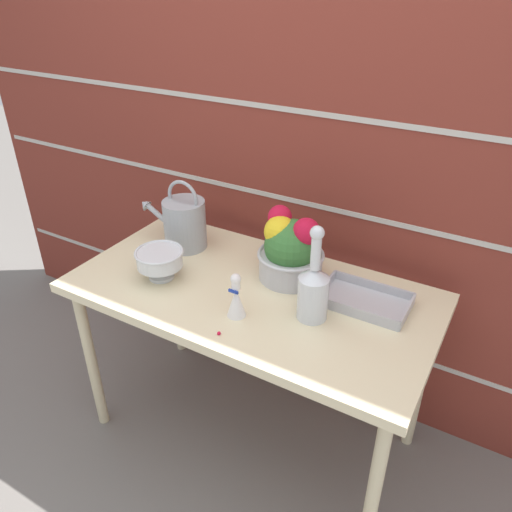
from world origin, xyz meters
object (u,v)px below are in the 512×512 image
(crystal_pedestal_bowl, at_px, (160,259))
(wire_tray, at_px, (364,301))
(flower_planter, at_px, (290,249))
(glass_decanter, at_px, (313,289))
(watering_can, at_px, (184,223))
(figurine_vase, at_px, (236,299))

(crystal_pedestal_bowl, distance_m, wire_tray, 0.75)
(flower_planter, relative_size, glass_decanter, 0.78)
(crystal_pedestal_bowl, relative_size, glass_decanter, 0.53)
(watering_can, distance_m, figurine_vase, 0.52)
(flower_planter, bearing_deg, figurine_vase, -98.54)
(figurine_vase, bearing_deg, glass_decanter, 27.90)
(flower_planter, relative_size, figurine_vase, 1.64)
(watering_can, relative_size, crystal_pedestal_bowl, 1.77)
(glass_decanter, bearing_deg, watering_can, 164.68)
(flower_planter, relative_size, wire_tray, 0.87)
(flower_planter, distance_m, wire_tray, 0.32)
(watering_can, xyz_separation_m, flower_planter, (0.48, 0.00, 0.01))
(watering_can, bearing_deg, crystal_pedestal_bowl, -74.30)
(crystal_pedestal_bowl, xyz_separation_m, figurine_vase, (0.36, -0.06, -0.01))
(crystal_pedestal_bowl, height_order, wire_tray, crystal_pedestal_bowl)
(figurine_vase, distance_m, wire_tray, 0.44)
(crystal_pedestal_bowl, distance_m, figurine_vase, 0.37)
(watering_can, relative_size, flower_planter, 1.20)
(watering_can, xyz_separation_m, crystal_pedestal_bowl, (0.07, -0.24, -0.03))
(figurine_vase, height_order, wire_tray, figurine_vase)
(watering_can, distance_m, wire_tray, 0.78)
(watering_can, bearing_deg, figurine_vase, -34.32)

